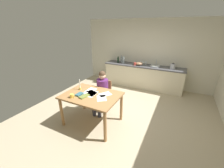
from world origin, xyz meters
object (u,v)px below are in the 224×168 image
object	(u,v)px
bottle_vinegar	(121,60)
wine_glass_by_kettle	(143,62)
bottle_oil	(118,60)
wine_glass_near_sink	(146,62)
chair_at_table	(104,94)
candlestick	(80,87)
mixing_bowl	(139,64)
wine_glass_back_left	(141,61)
person_seated	(101,89)
dining_table	(92,99)
coffee_mug	(72,96)
book_cookery	(84,96)
book_magazine	(79,94)
bottle_wine_red	(123,60)
sink_unit	(155,66)
teacup_on_counter	(135,64)
stovetop_kettle	(173,66)

from	to	relation	value
bottle_vinegar	wine_glass_by_kettle	xyz separation A→B (m)	(0.89, 0.11, -0.02)
bottle_oil	wine_glass_near_sink	bearing A→B (deg)	9.64
chair_at_table	candlestick	size ratio (longest dim) A/B	3.16
mixing_bowl	wine_glass_back_left	bearing A→B (deg)	87.21
person_seated	chair_at_table	bearing A→B (deg)	93.10
dining_table	wine_glass_near_sink	distance (m)	3.08
wine_glass_near_sink	wine_glass_back_left	world-z (taller)	same
dining_table	coffee_mug	size ratio (longest dim) A/B	10.68
chair_at_table	book_cookery	world-z (taller)	chair_at_table
bottle_vinegar	wine_glass_back_left	distance (m)	0.81
coffee_mug	book_magazine	bearing A→B (deg)	69.82
dining_table	wine_glass_by_kettle	distance (m)	3.06
mixing_bowl	bottle_wine_red	bearing A→B (deg)	-177.76
sink_unit	wine_glass_by_kettle	xyz separation A→B (m)	(-0.51, 0.15, 0.09)
sink_unit	mixing_bowl	xyz separation A→B (m)	(-0.61, -0.05, 0.04)
dining_table	bottle_oil	xyz separation A→B (m)	(-0.58, 2.82, 0.33)
dining_table	book_cookery	distance (m)	0.22
chair_at_table	teacup_on_counter	size ratio (longest dim) A/B	6.59
candlestick	sink_unit	distance (m)	3.07
mixing_bowl	wine_glass_near_sink	distance (m)	0.29
stovetop_kettle	wine_glass_near_sink	world-z (taller)	stovetop_kettle
candlestick	sink_unit	world-z (taller)	sink_unit
coffee_mug	book_magazine	distance (m)	0.19
chair_at_table	book_cookery	distance (m)	0.96
chair_at_table	coffee_mug	bearing A→B (deg)	-102.71
teacup_on_counter	sink_unit	bearing A→B (deg)	11.61
bottle_vinegar	bottle_wine_red	bearing A→B (deg)	-39.58
sink_unit	stovetop_kettle	size ratio (longest dim) A/B	1.64
person_seated	wine_glass_by_kettle	distance (m)	2.50
chair_at_table	candlestick	distance (m)	0.80
person_seated	stovetop_kettle	size ratio (longest dim) A/B	5.43
book_cookery	sink_unit	xyz separation A→B (m)	(1.03, 3.03, 0.11)
wine_glass_near_sink	chair_at_table	bearing A→B (deg)	-105.34
chair_at_table	coffee_mug	distance (m)	1.13
book_cookery	bottle_oil	distance (m)	3.03
book_magazine	bottle_wine_red	bearing A→B (deg)	93.22
book_cookery	bottle_wine_red	world-z (taller)	bottle_wine_red
book_cookery	person_seated	bearing A→B (deg)	100.99
bottle_vinegar	book_cookery	bearing A→B (deg)	-83.01
coffee_mug	candlestick	world-z (taller)	candlestick
person_seated	bottle_wine_red	xyz separation A→B (m)	(-0.25, 2.21, 0.35)
book_cookery	stovetop_kettle	xyz separation A→B (m)	(1.64, 3.03, 0.19)
wine_glass_near_sink	book_magazine	bearing A→B (deg)	-104.18
person_seated	book_magazine	xyz separation A→B (m)	(-0.18, -0.72, 0.13)
chair_at_table	bottle_vinegar	distance (m)	2.27
mixing_bowl	wine_glass_back_left	xyz separation A→B (m)	(0.01, 0.19, 0.05)
bottle_vinegar	bottle_oil	bearing A→B (deg)	-143.97
mixing_bowl	wine_glass_near_sink	world-z (taller)	wine_glass_near_sink
book_magazine	book_cookery	world-z (taller)	book_magazine
coffee_mug	mixing_bowl	bearing A→B (deg)	78.31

